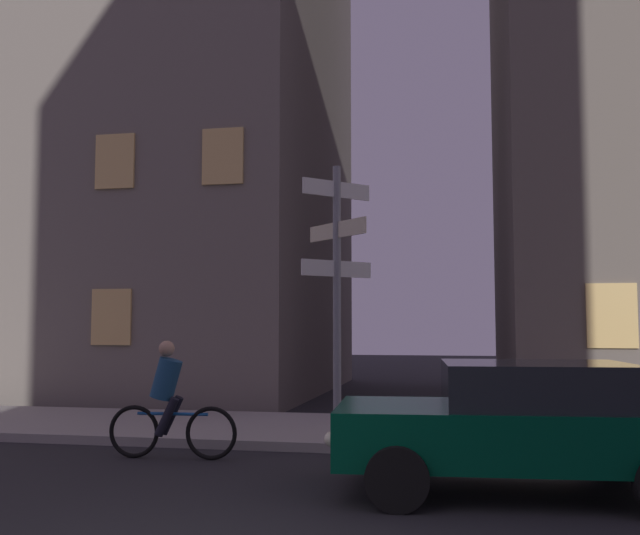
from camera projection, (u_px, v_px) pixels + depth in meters
The scene contains 5 objects.
sidewalk_kerb at pixel (339, 431), 12.08m from camera, with size 40.00×3.49×0.14m, color #9E9991.
signpost at pixel (337, 278), 10.84m from camera, with size 1.02×1.02×4.07m.
car_near_right at pixel (521, 423), 7.89m from camera, with size 4.06×2.27×1.41m.
cyclist at pixel (169, 404), 9.97m from camera, with size 1.82×0.34×1.61m.
building_left_block at pixel (158, 103), 21.11m from camera, with size 9.83×9.89×16.53m.
Camera 1 is at (2.08, -4.89, 1.82)m, focal length 40.82 mm.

